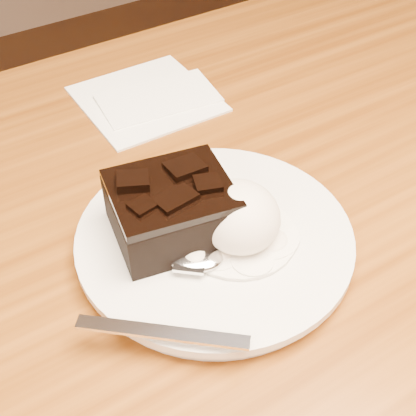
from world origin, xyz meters
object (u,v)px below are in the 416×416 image
ice_cream_scoop (239,217)px  spoon (194,258)px  brownie (172,213)px  plate (214,242)px  napkin (146,98)px

ice_cream_scoop → spoon: ice_cream_scoop is taller
spoon → ice_cream_scoop: bearing=-43.3°
spoon → brownie: bearing=36.6°
plate → ice_cream_scoop: ice_cream_scoop is taller
brownie → napkin: size_ratio=0.67×
brownie → plate: bearing=-36.7°
plate → napkin: (0.06, 0.23, -0.01)m
ice_cream_scoop → spoon: (-0.04, -0.00, -0.02)m
plate → brownie: 0.05m
ice_cream_scoop → spoon: size_ratio=0.38×
ice_cream_scoop → brownie: bearing=140.8°
brownie → napkin: brownie is taller
napkin → spoon: bearing=-110.1°
plate → napkin: 0.24m
plate → napkin: bearing=75.4°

